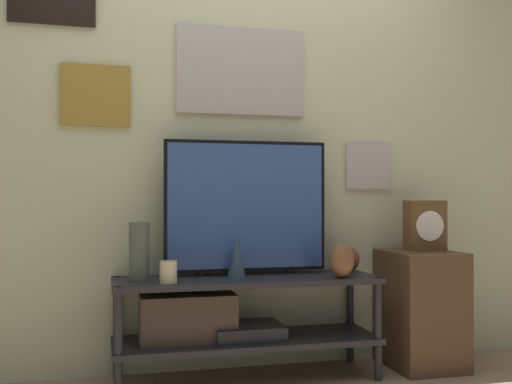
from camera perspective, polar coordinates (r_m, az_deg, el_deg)
wall_back at (r=3.39m, az=-1.98°, el=6.45°), size 6.40×0.08×2.70m
media_console at (r=3.15m, az=-2.94°, el=-11.70°), size 1.37×0.42×0.53m
television at (r=3.21m, az=-0.94°, el=-1.36°), size 0.88×0.05×0.72m
vase_slim_bronze at (r=3.11m, az=-1.87°, el=-6.18°), size 0.10×0.10×0.22m
vase_round_glass at (r=3.37m, az=8.60°, el=-6.34°), size 0.15×0.15×0.15m
vase_tall_ceramic at (r=3.03m, az=-11.07°, el=-5.61°), size 0.10×0.10×0.29m
vase_urn_stoneware at (r=3.13m, az=8.16°, el=-6.44°), size 0.13×0.12×0.18m
candle_jar at (r=2.95m, az=-8.34°, el=-7.55°), size 0.08×0.08×0.11m
side_table at (r=3.53m, az=15.42°, el=-10.67°), size 0.37×0.44×0.64m
mantel_clock at (r=3.53m, az=15.80°, el=-3.09°), size 0.23×0.11×0.28m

